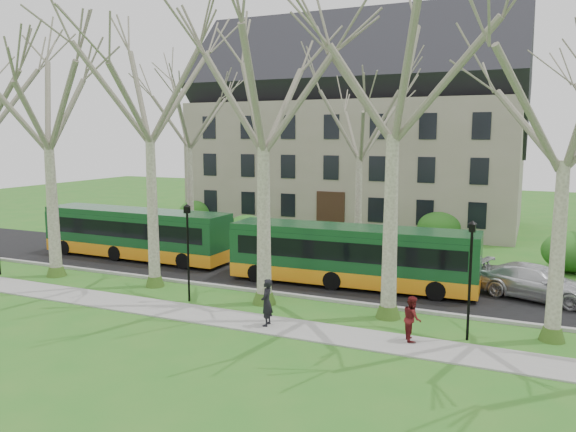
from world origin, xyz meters
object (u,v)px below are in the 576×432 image
(bus_follow, at_px, (351,255))
(pedestrian_a, at_px, (267,302))
(pedestrian_b, at_px, (412,318))
(sedan, at_px, (537,282))
(bus_lead, at_px, (136,233))

(bus_follow, distance_m, pedestrian_a, 7.12)
(pedestrian_b, bearing_deg, bus_follow, 11.65)
(sedan, bearing_deg, pedestrian_a, 147.13)
(bus_follow, relative_size, pedestrian_b, 7.39)
(bus_lead, height_order, pedestrian_b, bus_lead)
(bus_lead, xyz_separation_m, sedan, (22.09, 0.39, -0.75))
(pedestrian_a, bearing_deg, pedestrian_b, 88.74)
(bus_follow, relative_size, pedestrian_a, 6.54)
(sedan, xyz_separation_m, pedestrian_a, (-9.61, -8.12, 0.16))
(bus_lead, distance_m, pedestrian_b, 19.32)
(bus_lead, relative_size, sedan, 2.31)
(sedan, relative_size, pedestrian_b, 3.21)
(sedan, bearing_deg, pedestrian_b, 167.91)
(bus_follow, distance_m, sedan, 8.50)
(sedan, xyz_separation_m, pedestrian_b, (-4.12, -7.44, 0.06))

